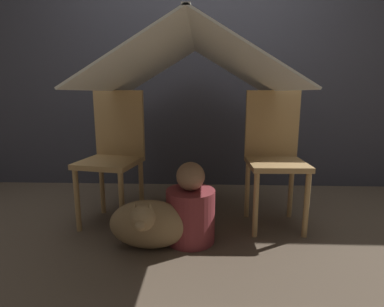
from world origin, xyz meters
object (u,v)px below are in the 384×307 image
(chair_right, at_px, (274,152))
(dog, at_px, (149,224))
(chair_left, at_px, (114,151))
(person_front, at_px, (190,210))

(chair_right, xyz_separation_m, dog, (-0.83, -0.44, -0.36))
(chair_left, xyz_separation_m, chair_right, (1.16, 0.00, 0.00))
(chair_right, xyz_separation_m, person_front, (-0.59, -0.32, -0.32))
(chair_left, relative_size, chair_right, 1.00)
(person_front, relative_size, dog, 1.07)
(chair_left, relative_size, dog, 1.98)
(chair_right, height_order, dog, chair_right)
(chair_right, distance_m, person_front, 0.74)
(chair_right, relative_size, dog, 1.98)
(chair_left, xyz_separation_m, person_front, (0.57, -0.31, -0.32))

